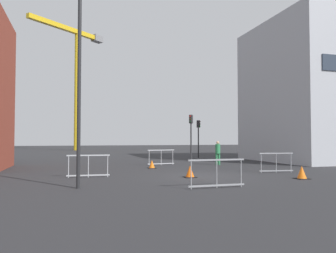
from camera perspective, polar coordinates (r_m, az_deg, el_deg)
name	(u,v)px	position (r m, az deg, el deg)	size (l,w,h in m)	color
ground	(204,176)	(16.77, 6.12, -8.38)	(160.00, 160.00, 0.00)	#28282B
office_block	(328,93)	(31.81, 25.57, 5.11)	(11.80, 10.13, 11.43)	#A8AAB2
construction_crane	(76,70)	(56.96, -15.29, 9.29)	(11.50, 9.96, 19.74)	gold
streetlamp_tall	(77,65)	(13.44, -15.13, 9.99)	(0.80, 1.67, 7.94)	#232326
traffic_light_crosswalk	(198,132)	(32.66, 5.19, -1.01)	(0.38, 0.36, 3.63)	#232326
traffic_light_near	(191,130)	(27.53, 3.92, -0.58)	(0.37, 0.37, 3.81)	#2D2D30
pedestrian_walking	(218,151)	(24.10, 8.45, -4.14)	(0.34, 0.34, 1.68)	#2D844C
safety_barrier_mid_span	(88,166)	(16.55, -13.37, -6.47)	(2.02, 0.16, 1.08)	#B2B5BA
safety_barrier_right_run	(217,173)	(12.78, 8.26, -7.80)	(2.27, 0.11, 1.08)	gray
safety_barrier_rear	(276,162)	(19.30, 17.89, -5.80)	(1.95, 0.26, 1.08)	gray
safety_barrier_front	(161,157)	(23.58, -1.17, -5.21)	(1.98, 0.32, 1.08)	#B2B5BA
traffic_cone_orange	(302,173)	(16.69, 21.76, -7.33)	(0.58, 0.58, 0.59)	black
traffic_cone_striped	(190,172)	(16.15, 3.76, -7.70)	(0.56, 0.56, 0.57)	black
traffic_cone_on_verge	(152,165)	(21.09, -2.75, -6.47)	(0.50, 0.50, 0.51)	black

